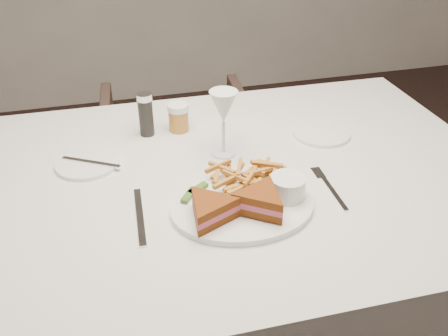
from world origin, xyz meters
TOP-DOWN VIEW (x-y plane):
  - table at (-0.38, 0.29)m, footprint 1.44×0.97m
  - chair_far at (-0.34, 1.13)m, footprint 0.66×0.62m
  - table_setting at (-0.36, 0.24)m, footprint 0.80×0.60m

SIDE VIEW (x-z plane):
  - chair_far at x=-0.34m, z-range 0.00..0.63m
  - table at x=-0.38m, z-range 0.00..0.75m
  - table_setting at x=-0.36m, z-range 0.70..0.88m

